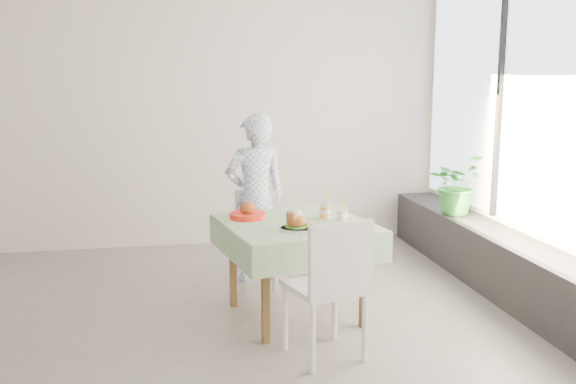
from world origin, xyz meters
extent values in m
plane|color=slate|center=(0.00, 0.00, 0.00)|extent=(6.00, 6.00, 0.00)
cube|color=silver|center=(0.00, 2.50, 1.40)|extent=(6.00, 0.02, 2.80)
cube|color=silver|center=(0.00, -2.50, 1.40)|extent=(6.00, 0.02, 2.80)
cube|color=silver|center=(3.00, 0.00, 1.40)|extent=(0.02, 5.00, 2.80)
cube|color=#D1E0F9|center=(2.97, 0.00, 1.65)|extent=(0.01, 4.80, 2.18)
cube|color=black|center=(2.80, 0.00, 0.25)|extent=(0.40, 4.80, 0.50)
cube|color=brown|center=(0.98, 0.20, 0.71)|extent=(1.06, 1.06, 0.04)
cube|color=white|center=(0.98, 0.20, 0.74)|extent=(1.22, 1.22, 0.01)
cube|color=white|center=(0.78, 0.98, 0.41)|extent=(0.45, 0.45, 0.04)
cube|color=white|center=(0.81, 1.15, 0.62)|extent=(0.39, 0.11, 0.39)
cube|color=white|center=(1.02, -0.52, 0.48)|extent=(0.55, 0.55, 0.04)
cube|color=white|center=(1.08, -0.71, 0.72)|extent=(0.44, 0.16, 0.44)
imported|color=#7E97CA|center=(0.80, 1.15, 0.75)|extent=(0.60, 0.44, 1.50)
cylinder|color=white|center=(0.96, -0.03, 0.75)|extent=(0.29, 0.29, 0.02)
cylinder|color=#215515|center=(0.93, -0.03, 0.76)|extent=(0.16, 0.16, 0.02)
ellipsoid|color=#9D5325|center=(0.93, -0.03, 0.81)|extent=(0.14, 0.12, 0.11)
ellipsoid|color=white|center=(0.93, -0.03, 0.86)|extent=(0.10, 0.09, 0.07)
cylinder|color=maroon|center=(1.05, -0.05, 0.77)|extent=(0.05, 0.05, 0.03)
cylinder|color=white|center=(1.22, 0.29, 0.80)|extent=(0.08, 0.08, 0.12)
cylinder|color=orange|center=(1.22, 0.29, 0.79)|extent=(0.07, 0.07, 0.09)
cylinder|color=white|center=(1.22, 0.29, 0.87)|extent=(0.09, 0.09, 0.01)
cylinder|color=yellow|center=(1.23, 0.29, 0.91)|extent=(0.01, 0.03, 0.17)
cylinder|color=white|center=(1.31, 0.14, 0.80)|extent=(0.08, 0.08, 0.12)
cylinder|color=beige|center=(1.31, 0.14, 0.79)|extent=(0.07, 0.07, 0.09)
cylinder|color=white|center=(1.31, 0.14, 0.86)|extent=(0.09, 0.09, 0.01)
cylinder|color=yellow|center=(1.32, 0.14, 0.90)|extent=(0.01, 0.03, 0.16)
cylinder|color=red|center=(0.64, 0.39, 0.76)|extent=(0.28, 0.28, 0.04)
cylinder|color=white|center=(0.64, 0.39, 0.78)|extent=(0.23, 0.23, 0.02)
ellipsoid|color=#9D5325|center=(0.64, 0.39, 0.82)|extent=(0.12, 0.12, 0.10)
imported|color=#30842C|center=(2.76, 1.28, 0.79)|extent=(0.69, 0.66, 0.58)
camera|label=1|loc=(0.05, -4.37, 1.83)|focal=40.00mm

